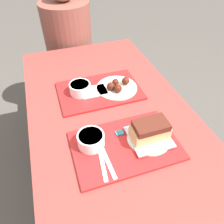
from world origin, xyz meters
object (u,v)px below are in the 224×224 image
at_px(tray_near, 125,145).
at_px(brisket_sandwich_plate, 150,132).
at_px(person_seated_across, 68,35).
at_px(wings_plate_far, 117,86).
at_px(bowl_coleslaw_near, 91,139).
at_px(bowl_coleslaw_far, 80,88).
at_px(tray_far, 100,91).

relative_size(tray_near, brisket_sandwich_plate, 2.35).
bearing_deg(person_seated_across, wings_plate_far, -80.82).
bearing_deg(bowl_coleslaw_near, bowl_coleslaw_far, 84.59).
xyz_separation_m(bowl_coleslaw_near, person_seated_across, (0.11, 1.17, -0.04)).
xyz_separation_m(bowl_coleslaw_near, brisket_sandwich_plate, (0.25, -0.05, 0.01)).
xyz_separation_m(wings_plate_far, person_seated_across, (-0.13, 0.82, -0.02)).
relative_size(tray_near, wings_plate_far, 1.98).
bearing_deg(wings_plate_far, tray_near, -104.46).
bearing_deg(person_seated_across, brisket_sandwich_plate, -83.32).
distance_m(brisket_sandwich_plate, bowl_coleslaw_far, 0.47).
height_order(tray_near, person_seated_across, person_seated_across).
bearing_deg(tray_near, bowl_coleslaw_near, 160.84).
relative_size(bowl_coleslaw_near, bowl_coleslaw_far, 1.00).
bearing_deg(person_seated_across, bowl_coleslaw_near, -95.20).
height_order(bowl_coleslaw_near, bowl_coleslaw_far, same).
distance_m(bowl_coleslaw_near, person_seated_across, 1.17).
relative_size(brisket_sandwich_plate, bowl_coleslaw_far, 1.67).
relative_size(tray_far, bowl_coleslaw_far, 3.93).
distance_m(tray_far, brisket_sandwich_plate, 0.43).
bearing_deg(person_seated_across, tray_far, -87.49).
relative_size(tray_far, brisket_sandwich_plate, 2.35).
height_order(tray_near, brisket_sandwich_plate, brisket_sandwich_plate).
relative_size(tray_near, bowl_coleslaw_far, 3.93).
relative_size(wings_plate_far, person_seated_across, 0.31).
distance_m(tray_near, bowl_coleslaw_far, 0.43).
xyz_separation_m(bowl_coleslaw_near, wings_plate_far, (0.24, 0.34, -0.02)).
xyz_separation_m(tray_near, tray_far, (0.00, 0.41, 0.00)).
height_order(tray_near, bowl_coleslaw_far, bowl_coleslaw_far).
bearing_deg(person_seated_across, bowl_coleslaw_far, -95.10).
height_order(tray_near, bowl_coleslaw_near, bowl_coleslaw_near).
height_order(bowl_coleslaw_far, person_seated_across, person_seated_across).
relative_size(tray_near, person_seated_across, 0.62).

